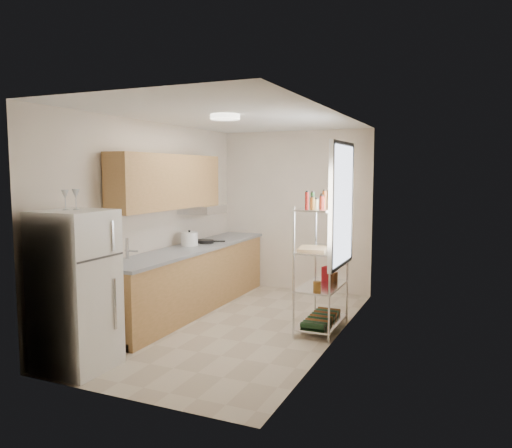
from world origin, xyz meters
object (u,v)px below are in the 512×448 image
(refrigerator, at_px, (76,290))
(espresso_machine, at_px, (335,237))
(rice_cooker, at_px, (189,239))
(cutting_board, at_px, (313,248))
(frying_pan_large, at_px, (199,241))

(refrigerator, distance_m, espresso_machine, 3.06)
(rice_cooker, xyz_separation_m, espresso_machine, (2.12, -0.05, 0.14))
(cutting_board, distance_m, espresso_machine, 0.37)
(frying_pan_large, distance_m, cutting_board, 2.05)
(refrigerator, relative_size, rice_cooker, 6.66)
(rice_cooker, xyz_separation_m, cutting_board, (1.92, -0.33, 0.03))
(cutting_board, bearing_deg, rice_cooker, 170.09)
(refrigerator, xyz_separation_m, frying_pan_large, (-0.15, 2.67, 0.13))
(cutting_board, bearing_deg, refrigerator, -131.52)
(rice_cooker, height_order, frying_pan_large, rice_cooker)
(frying_pan_large, relative_size, cutting_board, 0.56)
(frying_pan_large, distance_m, espresso_machine, 2.18)
(espresso_machine, bearing_deg, rice_cooker, 167.95)
(rice_cooker, distance_m, espresso_machine, 2.12)
(refrigerator, height_order, cutting_board, refrigerator)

